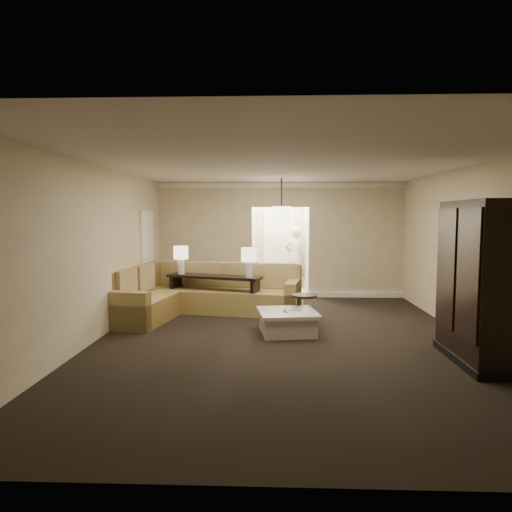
{
  "coord_description": "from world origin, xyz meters",
  "views": [
    {
      "loc": [
        -0.18,
        -7.19,
        1.98
      ],
      "look_at": [
        -0.49,
        1.2,
        1.25
      ],
      "focal_mm": 32.0,
      "sensor_mm": 36.0,
      "label": 1
    }
  ],
  "objects_px": {
    "sectional_sofa": "(195,294)",
    "person": "(296,254)",
    "console_table": "(214,290)",
    "coffee_table": "(287,322)",
    "drink_table": "(304,304)",
    "armoire": "(479,286)"
  },
  "relations": [
    {
      "from": "sectional_sofa",
      "to": "person",
      "type": "height_order",
      "value": "person"
    },
    {
      "from": "console_table",
      "to": "person",
      "type": "distance_m",
      "value": 3.9
    },
    {
      "from": "coffee_table",
      "to": "console_table",
      "type": "height_order",
      "value": "console_table"
    },
    {
      "from": "drink_table",
      "to": "console_table",
      "type": "bearing_deg",
      "value": 147.34
    },
    {
      "from": "sectional_sofa",
      "to": "coffee_table",
      "type": "bearing_deg",
      "value": -29.18
    },
    {
      "from": "sectional_sofa",
      "to": "coffee_table",
      "type": "xyz_separation_m",
      "value": [
        1.83,
        -1.49,
        -0.2
      ]
    },
    {
      "from": "armoire",
      "to": "person",
      "type": "height_order",
      "value": "armoire"
    },
    {
      "from": "armoire",
      "to": "coffee_table",
      "type": "bearing_deg",
      "value": 150.19
    },
    {
      "from": "sectional_sofa",
      "to": "armoire",
      "type": "distance_m",
      "value": 5.28
    },
    {
      "from": "armoire",
      "to": "drink_table",
      "type": "xyz_separation_m",
      "value": [
        -2.2,
        1.96,
        -0.64
      ]
    },
    {
      "from": "armoire",
      "to": "sectional_sofa",
      "type": "bearing_deg",
      "value": 146.0
    },
    {
      "from": "sectional_sofa",
      "to": "coffee_table",
      "type": "distance_m",
      "value": 2.36
    },
    {
      "from": "coffee_table",
      "to": "person",
      "type": "distance_m",
      "value": 5.12
    },
    {
      "from": "console_table",
      "to": "armoire",
      "type": "relative_size",
      "value": 0.92
    },
    {
      "from": "sectional_sofa",
      "to": "console_table",
      "type": "relative_size",
      "value": 1.84
    },
    {
      "from": "sectional_sofa",
      "to": "console_table",
      "type": "distance_m",
      "value": 0.41
    },
    {
      "from": "sectional_sofa",
      "to": "console_table",
      "type": "xyz_separation_m",
      "value": [
        0.37,
        0.17,
        0.06
      ]
    },
    {
      "from": "drink_table",
      "to": "coffee_table",
      "type": "bearing_deg",
      "value": -121.82
    },
    {
      "from": "console_table",
      "to": "drink_table",
      "type": "bearing_deg",
      "value": -14.93
    },
    {
      "from": "console_table",
      "to": "drink_table",
      "type": "height_order",
      "value": "console_table"
    },
    {
      "from": "armoire",
      "to": "console_table",
      "type": "bearing_deg",
      "value": 142.1
    },
    {
      "from": "person",
      "to": "console_table",
      "type": "bearing_deg",
      "value": 75.39
    }
  ]
}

